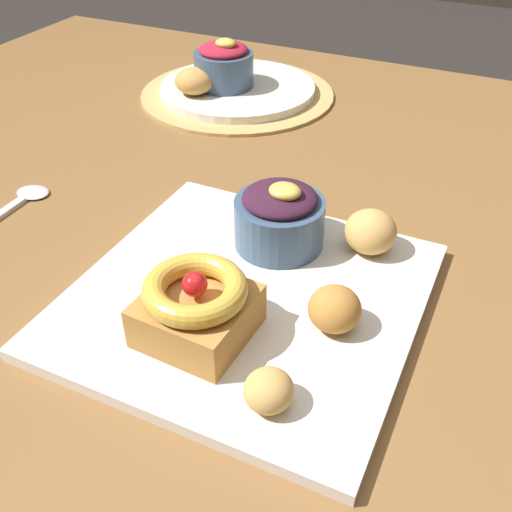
% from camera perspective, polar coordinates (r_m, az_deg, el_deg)
% --- Properties ---
extents(dining_table, '(1.47, 0.99, 0.73)m').
position_cam_1_polar(dining_table, '(0.74, 4.66, -0.26)').
color(dining_table, brown).
rests_on(dining_table, ground_plane).
extents(woven_placemat, '(0.30, 0.30, 0.00)m').
position_cam_1_polar(woven_placemat, '(0.97, -1.78, 15.21)').
color(woven_placemat, tan).
rests_on(woven_placemat, dining_table).
extents(front_plate, '(0.30, 0.30, 0.01)m').
position_cam_1_polar(front_plate, '(0.55, -0.90, -4.00)').
color(front_plate, white).
rests_on(front_plate, dining_table).
extents(cake_slice, '(0.09, 0.09, 0.06)m').
position_cam_1_polar(cake_slice, '(0.49, -6.10, -4.68)').
color(cake_slice, '#B77F3D').
rests_on(cake_slice, front_plate).
extents(berry_ramekin, '(0.09, 0.09, 0.07)m').
position_cam_1_polar(berry_ramekin, '(0.58, 2.26, 3.72)').
color(berry_ramekin, '#3D5675').
rests_on(berry_ramekin, front_plate).
extents(fritter_front, '(0.05, 0.05, 0.04)m').
position_cam_1_polar(fritter_front, '(0.59, 10.88, 2.29)').
color(fritter_front, tan).
rests_on(fritter_front, front_plate).
extents(fritter_middle, '(0.04, 0.05, 0.04)m').
position_cam_1_polar(fritter_middle, '(0.50, 7.51, -5.03)').
color(fritter_middle, '#BC7F38').
rests_on(fritter_middle, front_plate).
extents(fritter_back, '(0.04, 0.04, 0.03)m').
position_cam_1_polar(fritter_back, '(0.44, 1.22, -12.69)').
color(fritter_back, tan).
rests_on(fritter_back, front_plate).
extents(back_plate, '(0.24, 0.24, 0.01)m').
position_cam_1_polar(back_plate, '(0.97, -1.79, 15.67)').
color(back_plate, white).
rests_on(back_plate, woven_placemat).
extents(back_ramekin, '(0.09, 0.09, 0.07)m').
position_cam_1_polar(back_ramekin, '(0.95, -3.09, 17.75)').
color(back_ramekin, '#3D5675').
rests_on(back_ramekin, back_plate).
extents(back_pastry, '(0.06, 0.06, 0.04)m').
position_cam_1_polar(back_pastry, '(0.93, -5.89, 16.27)').
color(back_pastry, '#C68E47').
rests_on(back_pastry, back_plate).
extents(spoon, '(0.04, 0.13, 0.00)m').
position_cam_1_polar(spoon, '(0.73, -21.87, 4.67)').
color(spoon, silver).
rests_on(spoon, dining_table).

